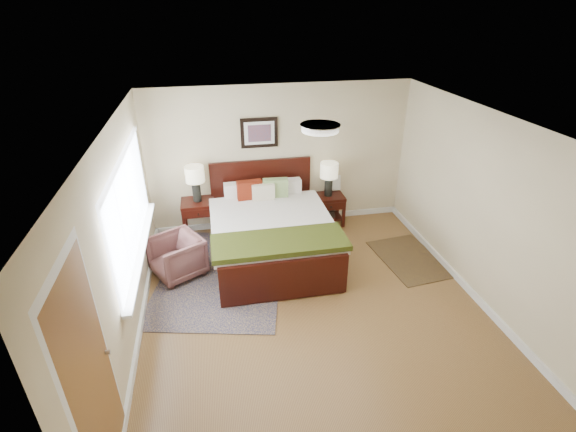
# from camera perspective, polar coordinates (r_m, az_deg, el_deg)

# --- Properties ---
(floor) EXTENTS (5.00, 5.00, 0.00)m
(floor) POSITION_cam_1_polar(r_m,az_deg,el_deg) (5.75, 3.52, -12.42)
(floor) COLOR brown
(floor) RESTS_ON ground
(back_wall) EXTENTS (4.50, 0.04, 2.50)m
(back_wall) POSITION_cam_1_polar(r_m,az_deg,el_deg) (7.27, -1.10, 7.96)
(back_wall) COLOR beige
(back_wall) RESTS_ON ground
(front_wall) EXTENTS (4.50, 0.04, 2.50)m
(front_wall) POSITION_cam_1_polar(r_m,az_deg,el_deg) (3.23, 16.21, -23.03)
(front_wall) COLOR beige
(front_wall) RESTS_ON ground
(left_wall) EXTENTS (0.04, 5.00, 2.50)m
(left_wall) POSITION_cam_1_polar(r_m,az_deg,el_deg) (5.01, -21.87, -3.77)
(left_wall) COLOR beige
(left_wall) RESTS_ON ground
(right_wall) EXTENTS (0.04, 5.00, 2.50)m
(right_wall) POSITION_cam_1_polar(r_m,az_deg,el_deg) (5.99, 25.25, 0.70)
(right_wall) COLOR beige
(right_wall) RESTS_ON ground
(ceiling) EXTENTS (4.50, 5.00, 0.02)m
(ceiling) POSITION_cam_1_polar(r_m,az_deg,el_deg) (4.57, 4.44, 12.39)
(ceiling) COLOR white
(ceiling) RESTS_ON back_wall
(window) EXTENTS (0.11, 2.72, 1.32)m
(window) POSITION_cam_1_polar(r_m,az_deg,el_deg) (5.55, -20.51, 1.08)
(window) COLOR silver
(window) RESTS_ON left_wall
(door) EXTENTS (0.06, 1.00, 2.18)m
(door) POSITION_cam_1_polar(r_m,az_deg,el_deg) (3.77, -25.14, -19.88)
(door) COLOR silver
(door) RESTS_ON ground
(ceil_fixture) EXTENTS (0.44, 0.44, 0.08)m
(ceil_fixture) POSITION_cam_1_polar(r_m,az_deg,el_deg) (4.58, 4.42, 11.97)
(ceil_fixture) COLOR white
(ceil_fixture) RESTS_ON ceiling
(bed) EXTENTS (1.87, 2.28, 1.23)m
(bed) POSITION_cam_1_polar(r_m,az_deg,el_deg) (6.49, -2.34, -1.25)
(bed) COLOR black
(bed) RESTS_ON ground
(wall_art) EXTENTS (0.62, 0.05, 0.50)m
(wall_art) POSITION_cam_1_polar(r_m,az_deg,el_deg) (7.05, -3.95, 11.27)
(wall_art) COLOR black
(wall_art) RESTS_ON back_wall
(nightstand_left) EXTENTS (0.56, 0.50, 0.67)m
(nightstand_left) POSITION_cam_1_polar(r_m,az_deg,el_deg) (7.22, -12.16, 1.05)
(nightstand_left) COLOR black
(nightstand_left) RESTS_ON ground
(nightstand_right) EXTENTS (0.57, 0.43, 0.56)m
(nightstand_right) POSITION_cam_1_polar(r_m,az_deg,el_deg) (7.58, 5.44, 1.30)
(nightstand_right) COLOR black
(nightstand_right) RESTS_ON ground
(lamp_left) EXTENTS (0.31, 0.31, 0.61)m
(lamp_left) POSITION_cam_1_polar(r_m,az_deg,el_deg) (7.02, -12.60, 5.13)
(lamp_left) COLOR black
(lamp_left) RESTS_ON nightstand_left
(lamp_right) EXTENTS (0.31, 0.31, 0.61)m
(lamp_right) POSITION_cam_1_polar(r_m,az_deg,el_deg) (7.34, 5.63, 5.79)
(lamp_right) COLOR black
(lamp_right) RESTS_ON nightstand_right
(armchair) EXTENTS (0.92, 0.92, 0.63)m
(armchair) POSITION_cam_1_polar(r_m,az_deg,el_deg) (6.39, -14.96, -5.39)
(armchair) COLOR brown
(armchair) RESTS_ON ground
(rug_persian) EXTENTS (2.28, 2.82, 0.01)m
(rug_persian) POSITION_cam_1_polar(r_m,az_deg,el_deg) (6.41, -9.12, -7.91)
(rug_persian) COLOR #0B1139
(rug_persian) RESTS_ON ground
(rug_navy) EXTENTS (1.02, 1.41, 0.01)m
(rug_navy) POSITION_cam_1_polar(r_m,az_deg,el_deg) (6.97, 16.28, -5.60)
(rug_navy) COLOR black
(rug_navy) RESTS_ON ground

